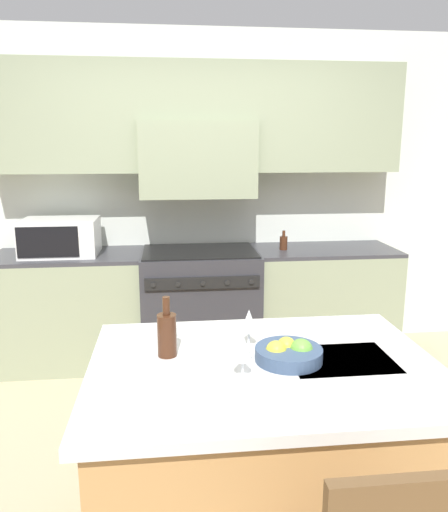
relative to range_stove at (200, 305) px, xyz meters
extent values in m
plane|color=tan|center=(0.00, -1.57, -0.46)|extent=(10.00, 10.00, 0.00)
cube|color=silver|center=(0.00, 0.36, 0.89)|extent=(10.00, 0.06, 2.70)
cube|color=gray|center=(0.00, 0.16, 1.51)|extent=(3.28, 0.34, 0.85)
cube|color=gray|center=(0.00, 0.13, 1.19)|extent=(0.93, 0.40, 0.60)
cube|color=gray|center=(-1.06, 0.02, -0.02)|extent=(1.17, 0.62, 0.89)
cube|color=#333338|center=(-1.06, 0.02, 0.44)|extent=(1.17, 0.62, 0.03)
cube|color=gray|center=(1.06, 0.02, -0.02)|extent=(1.17, 0.62, 0.89)
cube|color=#333338|center=(1.06, 0.02, 0.44)|extent=(1.17, 0.62, 0.03)
cube|color=#2D2D33|center=(0.00, 0.00, -0.01)|extent=(0.95, 0.66, 0.92)
cube|color=black|center=(0.00, 0.00, 0.46)|extent=(0.91, 0.61, 0.01)
cube|color=black|center=(0.00, -0.34, 0.29)|extent=(0.87, 0.02, 0.09)
cylinder|color=black|center=(-0.37, -0.35, 0.29)|extent=(0.04, 0.02, 0.04)
cylinder|color=black|center=(-0.18, -0.35, 0.29)|extent=(0.04, 0.02, 0.04)
cylinder|color=black|center=(0.00, -0.35, 0.29)|extent=(0.04, 0.02, 0.04)
cylinder|color=black|center=(0.18, -0.35, 0.29)|extent=(0.04, 0.02, 0.04)
cylinder|color=black|center=(0.37, -0.35, 0.29)|extent=(0.04, 0.02, 0.04)
cube|color=silver|center=(-1.09, 0.02, 0.60)|extent=(0.58, 0.42, 0.28)
cube|color=black|center=(-1.14, -0.19, 0.60)|extent=(0.45, 0.01, 0.23)
cube|color=#B7844C|center=(0.13, -2.09, -0.04)|extent=(1.34, 0.96, 0.85)
cube|color=silver|center=(0.13, -2.09, 0.41)|extent=(1.43, 1.05, 0.04)
cube|color=#2D2D30|center=(0.46, -2.09, 0.43)|extent=(0.43, 0.32, 0.01)
cylinder|color=#B2B2B7|center=(0.46, -1.90, 0.43)|extent=(0.02, 0.02, 0.00)
cylinder|color=#422314|center=(-0.26, -1.97, 0.52)|extent=(0.08, 0.08, 0.18)
cylinder|color=#422314|center=(-0.26, -1.97, 0.65)|extent=(0.03, 0.03, 0.08)
cylinder|color=white|center=(0.02, -2.21, 0.43)|extent=(0.07, 0.07, 0.01)
cylinder|color=white|center=(0.02, -2.21, 0.47)|extent=(0.01, 0.01, 0.07)
cone|color=white|center=(0.02, -2.21, 0.56)|extent=(0.07, 0.07, 0.10)
cylinder|color=white|center=(0.09, -1.92, 0.43)|extent=(0.07, 0.07, 0.01)
cylinder|color=white|center=(0.09, -1.92, 0.47)|extent=(0.01, 0.01, 0.07)
cone|color=white|center=(0.09, -1.92, 0.56)|extent=(0.07, 0.07, 0.10)
cylinder|color=#384C6B|center=(0.24, -2.08, 0.46)|extent=(0.28, 0.28, 0.06)
sphere|color=gold|center=(0.18, -2.08, 0.48)|extent=(0.09, 0.09, 0.09)
sphere|color=#66A83D|center=(0.29, -2.08, 0.48)|extent=(0.10, 0.10, 0.10)
sphere|color=gold|center=(0.24, -2.04, 0.48)|extent=(0.08, 0.08, 0.08)
cylinder|color=#422314|center=(0.70, 0.01, 0.51)|extent=(0.06, 0.06, 0.11)
cylinder|color=#422314|center=(0.70, 0.01, 0.59)|extent=(0.02, 0.02, 0.05)
camera|label=1|loc=(-0.24, -3.95, 1.31)|focal=35.00mm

